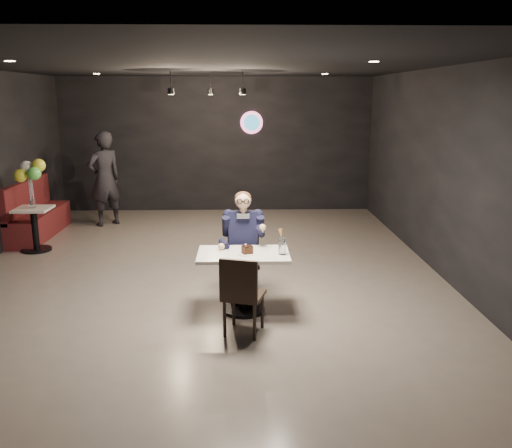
{
  "coord_description": "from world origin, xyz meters",
  "views": [
    {
      "loc": [
        0.58,
        -7.84,
        2.6
      ],
      "look_at": [
        0.76,
        -0.98,
        0.96
      ],
      "focal_mm": 38.0,
      "sensor_mm": 36.0,
      "label": 1
    }
  ],
  "objects_px": {
    "chair_near": "(244,294)",
    "passerby": "(105,179)",
    "balloon_vase": "(32,204)",
    "seated_man": "(243,243)",
    "side_table": "(35,231)",
    "sundae_glass": "(282,246)",
    "booth_bench": "(38,209)",
    "main_table": "(244,282)",
    "chair_far": "(243,262)"
  },
  "relations": [
    {
      "from": "main_table",
      "to": "side_table",
      "type": "xyz_separation_m",
      "value": [
        -3.54,
        2.76,
        -0.02
      ]
    },
    {
      "from": "sundae_glass",
      "to": "balloon_vase",
      "type": "distance_m",
      "value": 4.9
    },
    {
      "from": "main_table",
      "to": "chair_near",
      "type": "bearing_deg",
      "value": -90.0
    },
    {
      "from": "seated_man",
      "to": "passerby",
      "type": "bearing_deg",
      "value": 124.23
    },
    {
      "from": "booth_bench",
      "to": "balloon_vase",
      "type": "xyz_separation_m",
      "value": [
        0.3,
        -1.0,
        0.3
      ]
    },
    {
      "from": "balloon_vase",
      "to": "sundae_glass",
      "type": "bearing_deg",
      "value": -35.29
    },
    {
      "from": "chair_far",
      "to": "seated_man",
      "type": "bearing_deg",
      "value": 0.0
    },
    {
      "from": "chair_near",
      "to": "sundae_glass",
      "type": "relative_size",
      "value": 4.72
    },
    {
      "from": "main_table",
      "to": "chair_far",
      "type": "height_order",
      "value": "chair_far"
    },
    {
      "from": "chair_near",
      "to": "passerby",
      "type": "distance_m",
      "value": 5.97
    },
    {
      "from": "main_table",
      "to": "passerby",
      "type": "height_order",
      "value": "passerby"
    },
    {
      "from": "passerby",
      "to": "chair_far",
      "type": "bearing_deg",
      "value": 84.29
    },
    {
      "from": "sundae_glass",
      "to": "side_table",
      "type": "xyz_separation_m",
      "value": [
        -4.0,
        2.83,
        -0.49
      ]
    },
    {
      "from": "main_table",
      "to": "booth_bench",
      "type": "relative_size",
      "value": 0.52
    },
    {
      "from": "seated_man",
      "to": "balloon_vase",
      "type": "height_order",
      "value": "seated_man"
    },
    {
      "from": "chair_far",
      "to": "balloon_vase",
      "type": "xyz_separation_m",
      "value": [
        -3.54,
        2.21,
        0.36
      ]
    },
    {
      "from": "sundae_glass",
      "to": "balloon_vase",
      "type": "bearing_deg",
      "value": 144.71
    },
    {
      "from": "booth_bench",
      "to": "side_table",
      "type": "distance_m",
      "value": 1.06
    },
    {
      "from": "chair_far",
      "to": "sundae_glass",
      "type": "height_order",
      "value": "sundae_glass"
    },
    {
      "from": "seated_man",
      "to": "balloon_vase",
      "type": "bearing_deg",
      "value": 147.98
    },
    {
      "from": "side_table",
      "to": "sundae_glass",
      "type": "bearing_deg",
      "value": -35.29
    },
    {
      "from": "seated_man",
      "to": "balloon_vase",
      "type": "relative_size",
      "value": 9.94
    },
    {
      "from": "sundae_glass",
      "to": "passerby",
      "type": "relative_size",
      "value": 0.1
    },
    {
      "from": "chair_far",
      "to": "passerby",
      "type": "bearing_deg",
      "value": 124.23
    },
    {
      "from": "booth_bench",
      "to": "balloon_vase",
      "type": "distance_m",
      "value": 1.09
    },
    {
      "from": "chair_far",
      "to": "chair_near",
      "type": "xyz_separation_m",
      "value": [
        0.0,
        -1.16,
        0.0
      ]
    },
    {
      "from": "passerby",
      "to": "main_table",
      "type": "bearing_deg",
      "value": 81.01
    },
    {
      "from": "booth_bench",
      "to": "seated_man",
      "type": "bearing_deg",
      "value": -39.93
    },
    {
      "from": "chair_near",
      "to": "booth_bench",
      "type": "xyz_separation_m",
      "value": [
        -3.84,
        4.38,
        0.07
      ]
    },
    {
      "from": "main_table",
      "to": "chair_near",
      "type": "distance_m",
      "value": 0.62
    },
    {
      "from": "booth_bench",
      "to": "passerby",
      "type": "xyz_separation_m",
      "value": [
        1.06,
        0.88,
        0.43
      ]
    },
    {
      "from": "balloon_vase",
      "to": "chair_near",
      "type": "bearing_deg",
      "value": -43.64
    },
    {
      "from": "sundae_glass",
      "to": "passerby",
      "type": "distance_m",
      "value": 5.72
    },
    {
      "from": "sundae_glass",
      "to": "side_table",
      "type": "distance_m",
      "value": 4.93
    },
    {
      "from": "side_table",
      "to": "passerby",
      "type": "height_order",
      "value": "passerby"
    },
    {
      "from": "booth_bench",
      "to": "chair_far",
      "type": "bearing_deg",
      "value": -39.93
    },
    {
      "from": "balloon_vase",
      "to": "side_table",
      "type": "bearing_deg",
      "value": 0.0
    },
    {
      "from": "balloon_vase",
      "to": "chair_far",
      "type": "bearing_deg",
      "value": -32.02
    },
    {
      "from": "sundae_glass",
      "to": "seated_man",
      "type": "bearing_deg",
      "value": 126.67
    },
    {
      "from": "seated_man",
      "to": "passerby",
      "type": "distance_m",
      "value": 4.95
    },
    {
      "from": "chair_far",
      "to": "sundae_glass",
      "type": "bearing_deg",
      "value": -53.33
    },
    {
      "from": "booth_bench",
      "to": "side_table",
      "type": "xyz_separation_m",
      "value": [
        0.3,
        -1.0,
        -0.17
      ]
    },
    {
      "from": "seated_man",
      "to": "side_table",
      "type": "xyz_separation_m",
      "value": [
        -3.54,
        2.21,
        -0.37
      ]
    },
    {
      "from": "balloon_vase",
      "to": "passerby",
      "type": "distance_m",
      "value": 2.03
    },
    {
      "from": "chair_near",
      "to": "sundae_glass",
      "type": "xyz_separation_m",
      "value": [
        0.46,
        0.54,
        0.39
      ]
    },
    {
      "from": "chair_near",
      "to": "balloon_vase",
      "type": "bearing_deg",
      "value": 152.61
    },
    {
      "from": "main_table",
      "to": "seated_man",
      "type": "height_order",
      "value": "seated_man"
    },
    {
      "from": "sundae_glass",
      "to": "booth_bench",
      "type": "relative_size",
      "value": 0.09
    },
    {
      "from": "main_table",
      "to": "seated_man",
      "type": "bearing_deg",
      "value": 90.0
    },
    {
      "from": "main_table",
      "to": "side_table",
      "type": "relative_size",
      "value": 1.56
    }
  ]
}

